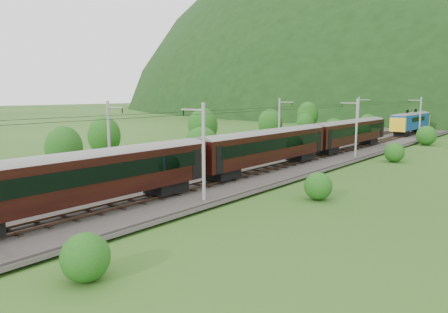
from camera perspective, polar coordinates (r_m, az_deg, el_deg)
The scene contains 14 objects.
ground at distance 40.50m, azimuth -9.28°, elevation -4.73°, with size 600.00×600.00×0.00m, color #264917.
railbed at distance 47.60m, azimuth -0.33°, elevation -2.49°, with size 14.00×220.00×0.30m, color #38332D.
track_left at distance 49.07m, azimuth -2.52°, elevation -1.91°, with size 2.40×220.00×0.27m.
track_right at distance 46.11m, azimuth 1.99°, elevation -2.57°, with size 2.40×220.00×0.27m.
catenary_left at distance 68.48m, azimuth 7.28°, elevation 4.40°, with size 2.54×192.28×8.00m.
catenary_right at distance 63.01m, azimuth 16.85°, elevation 3.78°, with size 2.54×192.28×8.00m.
overhead_wires at distance 46.80m, azimuth -0.34°, elevation 5.90°, with size 4.83×198.00×0.03m.
mountain_ridge at distance 359.06m, azimuth 14.05°, elevation 6.56°, with size 336.00×280.00×132.00m, color black.
train at distance 49.90m, azimuth 5.61°, elevation 2.02°, with size 3.09×124.91×5.38m.
hazard_post_near at distance 78.57m, azimuth 16.38°, elevation 2.14°, with size 0.17×0.17×1.63m, color red.
hazard_post_far at distance 73.56m, azimuth 15.11°, elevation 1.66°, with size 0.14×0.14×1.30m, color red.
signal at distance 76.90m, azimuth 12.65°, elevation 2.53°, with size 0.25×0.25×2.25m.
vegetation_left at distance 67.81m, azimuth -1.82°, elevation 2.95°, with size 13.66×146.42×7.06m.
vegetation_right at distance 55.23m, azimuth 18.80°, elevation -0.25°, with size 6.18×99.49×3.08m.
Camera 1 is at (29.36, -26.40, 9.01)m, focal length 35.00 mm.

